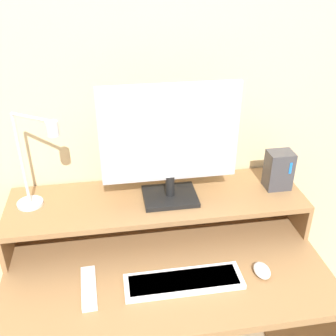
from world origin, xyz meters
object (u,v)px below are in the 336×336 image
object	(u,v)px
desk_lamp	(35,167)
keyboard	(184,281)
router_dock	(279,170)
mouse	(262,270)
remote_control	(89,288)
monitor	(170,142)

from	to	relation	value
desk_lamp	keyboard	xyz separation A→B (m)	(0.50, -0.32, -0.33)
desk_lamp	router_dock	world-z (taller)	desk_lamp
mouse	remote_control	world-z (taller)	mouse
desk_lamp	remote_control	distance (m)	0.47
mouse	router_dock	bearing A→B (deg)	62.38
keyboard	remote_control	bearing A→B (deg)	175.62
desk_lamp	remote_control	world-z (taller)	desk_lamp
monitor	mouse	size ratio (longest dim) A/B	6.06
keyboard	router_dock	bearing A→B (deg)	35.27
monitor	desk_lamp	world-z (taller)	monitor
keyboard	remote_control	xyz separation A→B (m)	(-0.33, 0.03, -0.00)
keyboard	mouse	size ratio (longest dim) A/B	4.88
router_dock	remote_control	world-z (taller)	router_dock
router_dock	mouse	xyz separation A→B (m)	(-0.17, -0.32, -0.22)
router_dock	keyboard	world-z (taller)	router_dock
monitor	desk_lamp	xyz separation A→B (m)	(-0.50, 0.01, -0.07)
monitor	desk_lamp	bearing A→B (deg)	179.12
router_dock	mouse	world-z (taller)	router_dock
router_dock	desk_lamp	bearing A→B (deg)	-179.77
router_dock	remote_control	xyz separation A→B (m)	(-0.79, -0.30, -0.23)
desk_lamp	remote_control	bearing A→B (deg)	-60.72
mouse	monitor	bearing A→B (deg)	132.79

